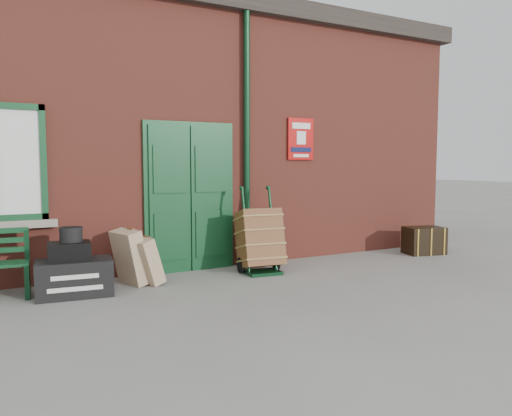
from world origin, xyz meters
TOP-DOWN VIEW (x-y plane):
  - ground at (0.00, 0.00)m, footprint 80.00×80.00m
  - station_building at (-0.00, 3.49)m, footprint 10.30×4.30m
  - houdini_trunk at (-2.10, 0.74)m, footprint 0.95×0.59m
  - strongbox at (-2.15, 0.74)m, footprint 0.53×0.41m
  - hatbox at (-2.12, 0.77)m, footprint 0.30×0.30m
  - suitcase_back at (-1.35, 1.00)m, footprint 0.48×0.60m
  - suitcase_front at (-1.17, 0.90)m, footprint 0.48×0.55m
  - porter_trolley at (0.57, 0.85)m, footprint 0.70×0.74m
  - dark_trunk at (3.95, 0.79)m, footprint 0.77×0.59m

SIDE VIEW (x-z plane):
  - ground at x=0.00m, z-range 0.00..0.00m
  - houdini_trunk at x=-2.10m, z-range 0.00..0.45m
  - dark_trunk at x=3.95m, z-range 0.00..0.49m
  - suitcase_front at x=-1.17m, z-range 0.00..0.65m
  - suitcase_back at x=-1.35m, z-range 0.00..0.76m
  - porter_trolley at x=0.57m, z-range -0.14..1.13m
  - strongbox at x=-2.15m, z-range 0.45..0.67m
  - hatbox at x=-2.12m, z-range 0.67..0.85m
  - station_building at x=0.00m, z-range -0.02..4.34m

